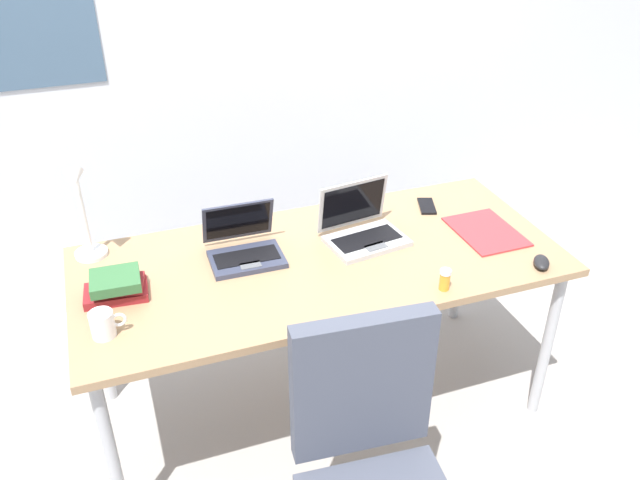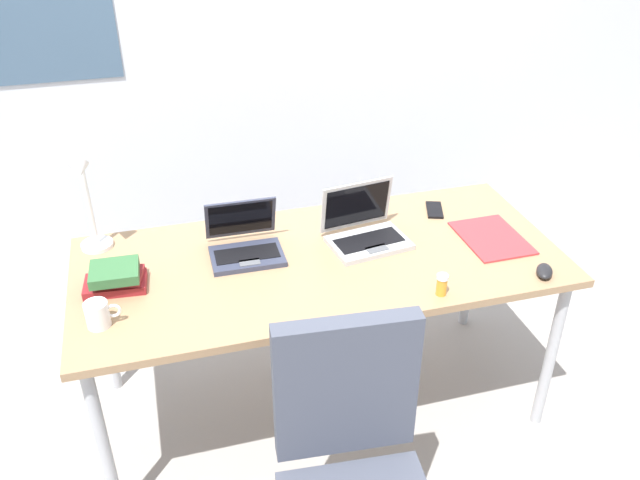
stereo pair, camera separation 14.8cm
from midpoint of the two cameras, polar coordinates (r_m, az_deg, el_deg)
The scene contains 12 objects.
ground_plane at distance 2.93m, azimuth 1.50°, elevation -13.87°, with size 12.00×12.00×0.00m, color gray.
wall_back at distance 3.22m, azimuth -4.15°, elevation 17.34°, with size 6.00×0.13×2.60m.
desk at distance 2.49m, azimuth 1.71°, elevation -2.72°, with size 1.80×0.80×0.74m.
desk_lamp at distance 2.52m, azimuth -17.83°, elevation 2.85°, with size 0.12×0.18×0.40m.
laptop_by_keyboard at distance 2.47m, azimuth -4.78°, elevation -0.39°, with size 0.27×0.25×0.19m.
laptop_back_right at distance 2.55m, azimuth 5.57°, elevation 0.77°, with size 0.32×0.27×0.22m.
computer_mouse at distance 2.51m, azimuth 20.44°, elevation -2.57°, with size 0.06×0.10×0.03m, color black.
cell_phone at distance 2.82m, azimuth 11.35°, elevation 2.54°, with size 0.06×0.14×0.01m, color black.
pill_bottle at distance 2.30m, azimuth 12.31°, elevation -3.81°, with size 0.04×0.04×0.08m.
book_stack at distance 2.36m, azimuth -15.51°, elevation -3.19°, with size 0.22×0.16×0.09m.
paper_folder_back_right at distance 2.68m, azimuth 16.16°, elevation 0.15°, with size 0.23×0.31×0.01m, color red.
coffee_mug at distance 2.20m, azimuth -16.80°, elevation -6.21°, with size 0.11×0.08×0.09m.
Camera 2 is at (-0.55, -1.99, 2.08)m, focal length 37.05 mm.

